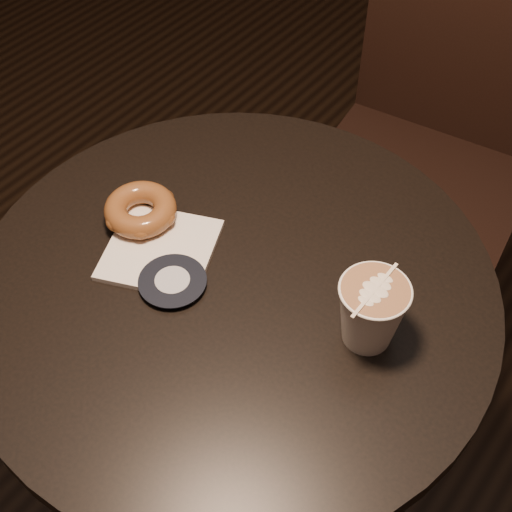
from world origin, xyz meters
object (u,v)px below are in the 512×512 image
doughnut (140,210)px  chair (442,116)px  pastry_bag (160,250)px  cafe_table (236,362)px  latte_cup (371,313)px

doughnut → chair: bearing=77.0°
chair → pastry_bag: bearing=-105.9°
chair → pastry_bag: 0.72m
chair → cafe_table: bearing=-96.7°
pastry_bag → latte_cup: 0.30m
chair → doughnut: size_ratio=10.43×
pastry_bag → doughnut: 0.07m
latte_cup → cafe_table: bearing=-169.5°
cafe_table → pastry_bag: 0.23m
cafe_table → doughnut: doughnut is taller
cafe_table → latte_cup: size_ratio=7.86×
pastry_bag → doughnut: size_ratio=1.39×
cafe_table → doughnut: size_ratio=7.41×
latte_cup → pastry_bag: bearing=-169.6°
pastry_bag → doughnut: doughnut is taller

